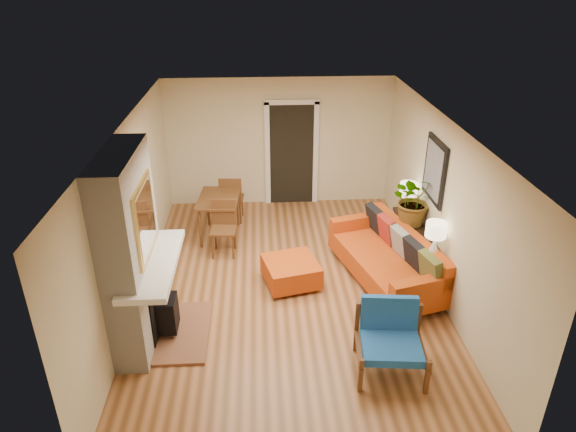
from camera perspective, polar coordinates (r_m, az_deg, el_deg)
The scene contains 10 objects.
room_shell at distance 9.91m, azimuth 2.68°, elevation 6.79°, with size 6.50×6.50×6.50m.
fireplace at distance 6.73m, azimuth -16.68°, elevation -4.26°, with size 1.09×1.68×2.60m.
sofa at distance 8.23m, azimuth 11.32°, elevation -4.56°, with size 1.54×2.44×0.89m.
ottoman at distance 8.03m, azimuth 0.33°, elevation -6.14°, with size 0.95×0.95×0.40m.
blue_chair at distance 6.55m, azimuth 11.28°, elevation -12.75°, with size 0.90×0.88×0.86m.
dining_table at distance 9.32m, azimuth -7.21°, elevation 1.19°, with size 0.82×1.78×0.95m.
console_table at distance 8.45m, azimuth 14.09°, elevation -2.55°, with size 0.34×1.85×0.72m.
lamp_near at distance 7.59m, azimuth 16.06°, elevation -2.08°, with size 0.30×0.30×0.54m.
lamp_far at distance 8.83m, azimuth 13.19°, elevation 2.37°, with size 0.30×0.30×0.54m.
houseplant at distance 8.43m, azimuth 13.93°, elevation 1.80°, with size 0.77×0.67×0.86m, color #1E5919.
Camera 1 is at (-0.40, -6.65, 4.53)m, focal length 32.00 mm.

